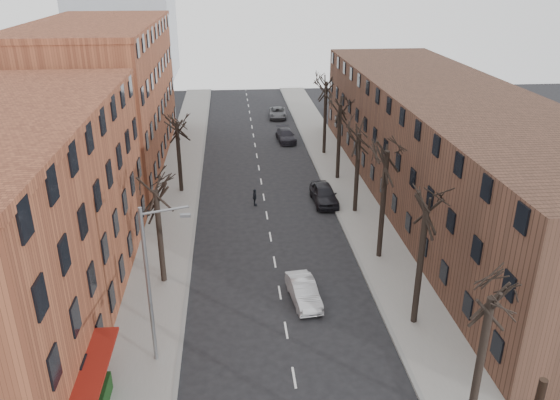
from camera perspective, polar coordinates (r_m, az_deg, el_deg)
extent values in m
cube|color=gray|center=(52.98, -10.59, 1.31)|extent=(4.00, 90.00, 0.15)
cube|color=gray|center=(53.81, 6.62, 1.91)|extent=(4.00, 90.00, 0.15)
cube|color=brown|center=(60.80, -18.04, 10.25)|extent=(12.00, 28.00, 14.00)
cube|color=#503225|center=(50.00, 17.08, 5.34)|extent=(12.00, 50.00, 10.00)
cylinder|color=slate|center=(28.65, -13.55, -9.03)|extent=(0.20, 0.20, 9.00)
cylinder|color=slate|center=(26.49, -12.06, -1.09)|extent=(2.39, 0.12, 0.46)
cube|color=slate|center=(26.51, -9.86, -1.60)|extent=(0.50, 0.22, 0.14)
imported|color=#B5B6BC|center=(34.74, 2.47, -9.51)|extent=(2.01, 4.44, 1.41)
imported|color=black|center=(48.66, 4.62, 0.63)|extent=(2.22, 5.09, 1.71)
imported|color=black|center=(66.27, 0.61, 6.75)|extent=(2.34, 5.01, 1.42)
imported|color=#515358|center=(77.11, -0.25, 9.10)|extent=(2.57, 5.10, 1.39)
imported|color=black|center=(48.04, -2.65, 0.28)|extent=(0.39, 0.92, 1.55)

